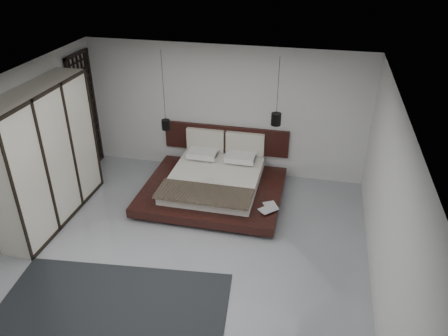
% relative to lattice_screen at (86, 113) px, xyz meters
% --- Properties ---
extents(floor, '(6.00, 6.00, 0.00)m').
position_rel_lattice_screen_xyz_m(floor, '(2.95, -2.45, -1.30)').
color(floor, '#989BA0').
rests_on(floor, ground).
extents(ceiling, '(6.00, 6.00, 0.00)m').
position_rel_lattice_screen_xyz_m(ceiling, '(2.95, -2.45, 1.50)').
color(ceiling, white).
rests_on(ceiling, wall_back).
extents(wall_back, '(6.00, 0.00, 6.00)m').
position_rel_lattice_screen_xyz_m(wall_back, '(2.95, 0.55, 0.10)').
color(wall_back, silver).
rests_on(wall_back, floor).
extents(wall_left, '(0.00, 6.00, 6.00)m').
position_rel_lattice_screen_xyz_m(wall_left, '(-0.05, -2.45, 0.10)').
color(wall_left, silver).
rests_on(wall_left, floor).
extents(wall_right, '(0.00, 6.00, 6.00)m').
position_rel_lattice_screen_xyz_m(wall_right, '(5.95, -2.45, 0.10)').
color(wall_right, silver).
rests_on(wall_right, floor).
extents(lattice_screen, '(0.05, 0.90, 2.60)m').
position_rel_lattice_screen_xyz_m(lattice_screen, '(0.00, 0.00, 0.00)').
color(lattice_screen, black).
rests_on(lattice_screen, floor).
extents(bed, '(2.74, 2.37, 1.07)m').
position_rel_lattice_screen_xyz_m(bed, '(2.99, -0.54, -1.02)').
color(bed, black).
rests_on(bed, floor).
extents(book_lower, '(0.34, 0.37, 0.03)m').
position_rel_lattice_screen_xyz_m(book_lower, '(4.11, -1.19, -1.03)').
color(book_lower, '#99724C').
rests_on(book_lower, bed).
extents(book_upper, '(0.37, 0.38, 0.02)m').
position_rel_lattice_screen_xyz_m(book_upper, '(4.09, -1.22, -1.01)').
color(book_upper, '#99724C').
rests_on(book_upper, book_lower).
extents(pendant_left, '(0.17, 0.17, 1.64)m').
position_rel_lattice_screen_xyz_m(pendant_left, '(1.86, -0.11, -0.03)').
color(pendant_left, black).
rests_on(pendant_left, ceiling).
extents(pendant_right, '(0.19, 0.19, 1.33)m').
position_rel_lattice_screen_xyz_m(pendant_right, '(4.11, -0.11, 0.29)').
color(pendant_right, black).
rests_on(pendant_right, ceiling).
extents(wardrobe, '(0.60, 2.55, 2.50)m').
position_rel_lattice_screen_xyz_m(wardrobe, '(0.25, -1.94, -0.05)').
color(wardrobe, beige).
rests_on(wardrobe, floor).
extents(rug, '(3.53, 2.70, 0.01)m').
position_rel_lattice_screen_xyz_m(rug, '(2.32, -4.15, -1.29)').
color(rug, black).
rests_on(rug, floor).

